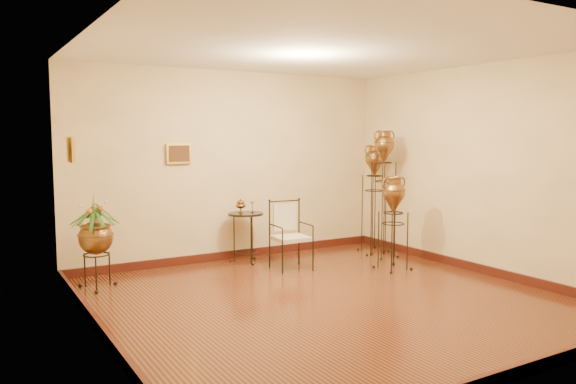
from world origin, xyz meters
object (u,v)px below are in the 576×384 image
amphora_mid (374,197)px  side_table (246,237)px  amphora_tall (383,192)px  planter_urn (96,233)px  armchair (291,235)px

amphora_mid → side_table: 2.20m
amphora_tall → amphora_mid: (0.14, 0.39, -0.12)m
planter_urn → amphora_mid: bearing=0.1°
planter_urn → side_table: planter_urn is taller
amphora_tall → armchair: amphora_tall is taller
planter_urn → side_table: 2.23m
amphora_tall → amphora_mid: amphora_tall is taller
amphora_mid → armchair: size_ratio=1.82×
amphora_mid → amphora_tall: bearing=-109.6°
amphora_tall → side_table: amphora_tall is taller
amphora_mid → planter_urn: 4.30m
amphora_tall → amphora_mid: size_ratio=1.13×
amphora_tall → amphora_mid: 0.43m
amphora_mid → armchair: bearing=-168.2°
amphora_tall → side_table: size_ratio=2.11×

